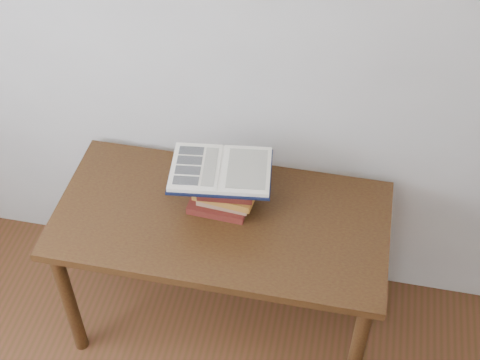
# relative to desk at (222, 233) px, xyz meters

# --- Properties ---
(desk) EXTENTS (1.33, 0.66, 0.71)m
(desk) POSITION_rel_desk_xyz_m (0.00, 0.00, 0.00)
(desk) COLOR #422D10
(desk) RESTS_ON ground
(book_stack) EXTENTS (0.27, 0.20, 0.18)m
(book_stack) POSITION_rel_desk_xyz_m (-0.00, 0.07, 0.19)
(book_stack) COLOR maroon
(book_stack) RESTS_ON desk
(open_book) EXTENTS (0.42, 0.32, 0.03)m
(open_book) POSITION_rel_desk_xyz_m (-0.01, 0.07, 0.29)
(open_book) COLOR black
(open_book) RESTS_ON book_stack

